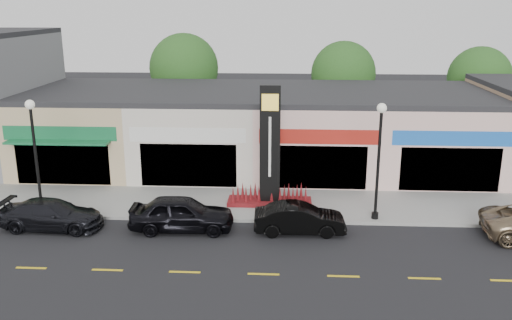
% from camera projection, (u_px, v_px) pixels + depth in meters
% --- Properties ---
extents(ground, '(120.00, 120.00, 0.00)m').
position_uv_depth(ground, '(197.00, 239.00, 23.49)').
color(ground, black).
rests_on(ground, ground).
extents(sidewalk, '(52.00, 4.30, 0.15)m').
position_uv_depth(sidewalk, '(211.00, 203.00, 27.64)').
color(sidewalk, gray).
rests_on(sidewalk, ground).
extents(curb, '(52.00, 0.20, 0.15)m').
position_uv_depth(curb, '(205.00, 219.00, 25.48)').
color(curb, gray).
rests_on(curb, ground).
extents(shop_beige, '(7.00, 10.85, 4.80)m').
position_uv_depth(shop_beige, '(92.00, 126.00, 34.29)').
color(shop_beige, tan).
rests_on(shop_beige, ground).
extents(shop_cream, '(7.00, 10.01, 4.80)m').
position_uv_depth(shop_cream, '(202.00, 128.00, 33.92)').
color(shop_cream, beige).
rests_on(shop_cream, ground).
extents(shop_pink_w, '(7.00, 10.01, 4.80)m').
position_uv_depth(shop_pink_w, '(314.00, 129.00, 33.55)').
color(shop_pink_w, beige).
rests_on(shop_pink_w, ground).
extents(shop_pink_e, '(7.00, 10.01, 4.80)m').
position_uv_depth(shop_pink_e, '(428.00, 131.00, 33.17)').
color(shop_pink_e, beige).
rests_on(shop_pink_e, ground).
extents(tree_rear_west, '(5.20, 5.20, 7.83)m').
position_uv_depth(tree_rear_west, '(184.00, 68.00, 40.99)').
color(tree_rear_west, '#382619').
rests_on(tree_rear_west, ground).
extents(tree_rear_mid, '(4.80, 4.80, 7.29)m').
position_uv_depth(tree_rear_mid, '(343.00, 74.00, 40.44)').
color(tree_rear_mid, '#382619').
rests_on(tree_rear_mid, ground).
extents(tree_rear_east, '(4.60, 4.60, 6.94)m').
position_uv_depth(tree_rear_east, '(479.00, 78.00, 39.97)').
color(tree_rear_east, '#382619').
rests_on(tree_rear_east, ground).
extents(lamp_west_near, '(0.44, 0.44, 5.47)m').
position_uv_depth(lamp_west_near, '(35.00, 145.00, 25.36)').
color(lamp_west_near, black).
rests_on(lamp_west_near, sidewalk).
extents(lamp_east_near, '(0.44, 0.44, 5.47)m').
position_uv_depth(lamp_east_near, '(379.00, 150.00, 24.50)').
color(lamp_east_near, black).
rests_on(lamp_east_near, sidewalk).
extents(pylon_sign, '(4.20, 1.30, 6.00)m').
position_uv_depth(pylon_sign, '(270.00, 163.00, 26.73)').
color(pylon_sign, '#5C0F19').
rests_on(pylon_sign, sidewalk).
extents(car_dark_sedan, '(2.05, 4.67, 1.34)m').
position_uv_depth(car_dark_sedan, '(52.00, 215.00, 24.48)').
color(car_dark_sedan, black).
rests_on(car_dark_sedan, ground).
extents(car_black_sedan, '(2.03, 4.71, 1.58)m').
position_uv_depth(car_black_sedan, '(182.00, 213.00, 24.28)').
color(car_black_sedan, black).
rests_on(car_black_sedan, ground).
extents(car_black_conv, '(1.54, 4.08, 1.33)m').
position_uv_depth(car_black_conv, '(300.00, 219.00, 24.02)').
color(car_black_conv, black).
rests_on(car_black_conv, ground).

